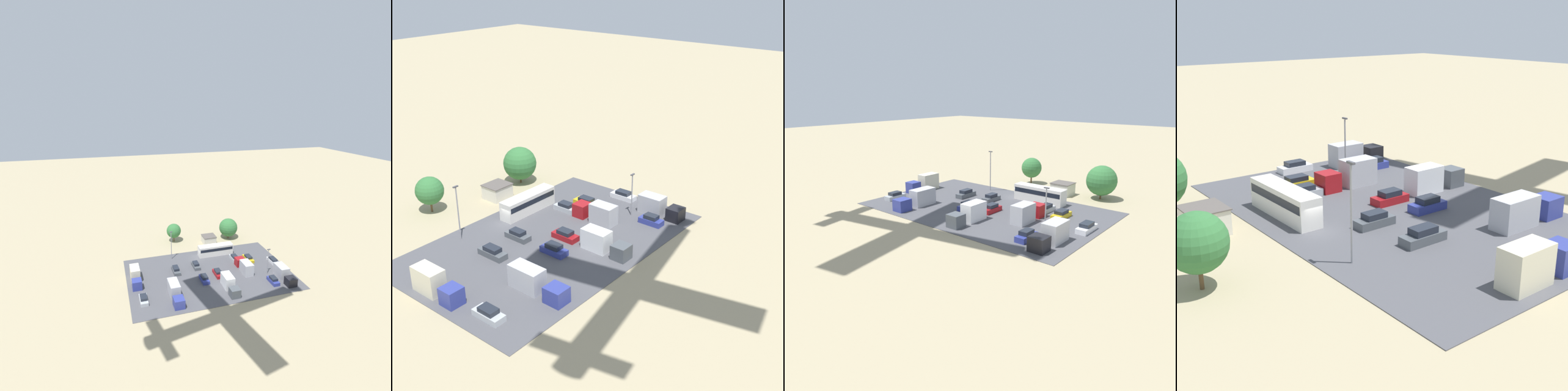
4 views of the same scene
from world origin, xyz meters
TOP-DOWN VIEW (x-y plane):
  - ground_plane at (0.00, 0.00)m, footprint 400.00×400.00m
  - parking_lot_surface at (0.00, 9.79)m, footprint 45.08×28.57m
  - shed_building at (-6.29, -8.96)m, footprint 4.42×4.10m
  - bus at (-5.54, -0.43)m, footprint 10.92×2.58m
  - parked_car_0 at (-13.87, 5.79)m, footprint 1.90×4.62m
  - parked_car_1 at (2.60, 5.26)m, footprint 1.73×4.28m
  - parked_car_2 at (8.77, 6.24)m, footprint 1.78×4.68m
  - parked_car_3 at (-9.90, 4.46)m, footprint 1.83×4.36m
  - parked_car_4 at (-2.01, 11.10)m, footprint 1.83×4.32m
  - parked_car_5 at (-14.83, 18.77)m, footprint 1.77×4.03m
  - parked_car_6 at (-20.30, 9.29)m, footprint 1.84×4.66m
  - parked_car_7 at (19.23, 17.04)m, footprint 1.87×4.31m
  - parked_car_8 at (2.48, 12.75)m, footprint 1.83×4.26m
  - parked_truck_0 at (20.13, 7.86)m, footprint 2.44×8.08m
  - parked_truck_1 at (-10.03, 11.21)m, footprint 2.52×7.85m
  - parked_truck_2 at (11.55, 17.60)m, footprint 2.48×9.05m
  - parked_truck_3 at (-2.54, 18.14)m, footprint 2.42×7.95m
  - parked_truck_4 at (-18.51, 17.88)m, footprint 2.57×8.02m
  - tree_near_shed at (4.81, -13.63)m, footprint 4.90×4.90m
  - tree_apron_mid at (-14.16, -10.90)m, footprint 6.39×6.39m
  - light_pole_lot_centre at (-15.47, 14.37)m, footprint 0.90×0.28m
  - light_pole_lot_edge at (8.28, -1.63)m, footprint 0.90×0.28m

SIDE VIEW (x-z plane):
  - ground_plane at x=0.00m, z-range 0.00..0.00m
  - parking_lot_surface at x=0.00m, z-range 0.00..0.08m
  - parked_car_0 at x=-13.87m, z-range -0.04..1.42m
  - parked_car_3 at x=-9.90m, z-range -0.04..1.44m
  - parked_car_6 at x=-20.30m, z-range -0.04..1.44m
  - parked_car_7 at x=19.23m, z-range -0.05..1.46m
  - parked_car_1 at x=2.60m, z-range -0.05..1.47m
  - parked_car_4 at x=-2.01m, z-range -0.05..1.50m
  - parked_car_2 at x=8.77m, z-range -0.05..1.55m
  - parked_car_8 at x=2.48m, z-range -0.05..1.56m
  - parked_car_5 at x=-14.83m, z-range -0.06..1.57m
  - shed_building at x=-6.29m, z-range 0.01..2.72m
  - parked_truck_4 at x=-18.51m, z-range -0.06..3.18m
  - parked_truck_3 at x=-2.54m, z-range -0.06..3.20m
  - parked_truck_2 at x=11.55m, z-range -0.06..3.23m
  - parked_truck_1 at x=-10.03m, z-range -0.06..3.31m
  - parked_truck_0 at x=20.13m, z-range -0.07..3.48m
  - bus at x=-5.54m, z-range 0.21..3.48m
  - tree_near_shed at x=4.81m, z-range 0.74..7.15m
  - tree_apron_mid at x=-14.16m, z-range 0.41..7.61m
  - light_pole_lot_centre at x=-15.47m, z-range 0.50..8.10m
  - light_pole_lot_edge at x=8.28m, z-range 0.51..9.56m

